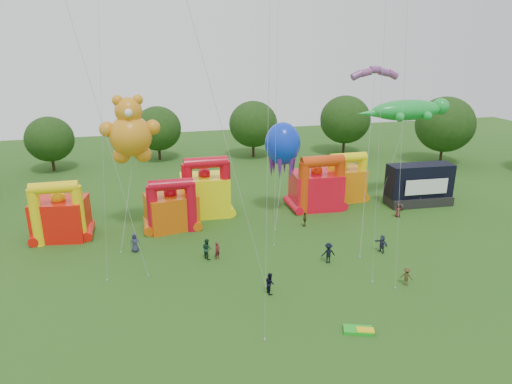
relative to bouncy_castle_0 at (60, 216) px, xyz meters
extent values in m
plane|color=#235016|center=(19.66, -25.92, -2.43)|extent=(160.00, 160.00, 0.00)
cylinder|color=#352314|center=(56.23, 16.28, -0.57)|extent=(0.44, 0.44, 3.72)
ellipsoid|color=#1A3710|center=(56.23, 16.28, 3.98)|extent=(9.30, 9.30, 8.89)
cylinder|color=#352314|center=(43.69, 26.69, -0.67)|extent=(0.44, 0.44, 3.51)
ellipsoid|color=#1A3710|center=(43.69, 26.69, 3.62)|extent=(8.77, 8.78, 8.39)
cylinder|color=#352314|center=(27.46, 28.36, -0.78)|extent=(0.44, 0.44, 3.30)
ellipsoid|color=#1A3710|center=(27.46, 28.36, 3.26)|extent=(8.25, 8.25, 7.88)
cylinder|color=#352314|center=(11.57, 30.34, -0.88)|extent=(0.44, 0.44, 3.09)
ellipsoid|color=#1A3710|center=(11.57, 30.34, 2.89)|extent=(7.73, 7.72, 7.38)
cylinder|color=#352314|center=(-4.78, 27.60, -0.99)|extent=(0.44, 0.44, 2.88)
ellipsoid|color=#1A3710|center=(-4.78, 27.60, 2.53)|extent=(7.20, 7.20, 6.88)
cube|color=red|center=(0.00, 0.28, -0.39)|extent=(5.63, 4.81, 4.07)
cylinder|color=yellow|center=(-1.95, -1.17, 0.48)|extent=(1.10, 1.10, 5.81)
cylinder|color=yellow|center=(1.95, -1.17, 0.48)|extent=(1.10, 1.10, 5.81)
cylinder|color=yellow|center=(0.00, -1.17, 3.38)|extent=(4.46, 1.16, 1.16)
sphere|color=yellow|center=(0.00, 0.28, 1.94)|extent=(1.40, 1.40, 1.40)
cube|color=#D3570B|center=(11.08, 0.11, -0.58)|extent=(5.78, 5.00, 3.69)
cylinder|color=red|center=(9.11, -1.36, 0.21)|extent=(1.12, 1.12, 5.27)
cylinder|color=red|center=(13.06, -1.36, 0.21)|extent=(1.12, 1.12, 5.27)
cylinder|color=red|center=(11.08, -1.36, 2.85)|extent=(4.51, 1.17, 1.17)
sphere|color=red|center=(11.08, 0.11, 1.56)|extent=(1.40, 1.40, 1.40)
cube|color=#F9F50D|center=(15.21, 3.22, -0.14)|extent=(5.73, 4.71, 4.58)
cylinder|color=red|center=(13.09, 1.64, 0.84)|extent=(1.20, 1.20, 6.54)
cylinder|color=red|center=(17.34, 1.64, 0.84)|extent=(1.20, 1.20, 6.54)
cylinder|color=red|center=(15.21, 1.64, 4.11)|extent=(4.85, 1.26, 1.26)
sphere|color=red|center=(15.21, 3.22, 2.45)|extent=(1.40, 1.40, 1.40)
cube|color=red|center=(28.45, 2.05, -0.28)|extent=(6.06, 5.02, 4.30)
cylinder|color=#E73D0C|center=(26.23, 0.40, 0.64)|extent=(1.25, 1.25, 6.14)
cylinder|color=#E73D0C|center=(30.67, 0.40, 0.64)|extent=(1.25, 1.25, 6.14)
cylinder|color=#E73D0C|center=(28.45, 0.40, 3.72)|extent=(5.06, 1.31, 1.31)
sphere|color=#E73D0C|center=(28.45, 2.05, 2.17)|extent=(1.40, 1.40, 1.40)
cube|color=orange|center=(32.68, 3.97, -0.40)|extent=(5.26, 4.26, 4.05)
cylinder|color=#FFEE0D|center=(30.66, 2.47, 0.46)|extent=(1.14, 1.14, 5.79)
cylinder|color=#FFEE0D|center=(34.69, 2.47, 0.46)|extent=(1.14, 1.14, 5.79)
cylinder|color=#FFEE0D|center=(32.68, 2.47, 3.36)|extent=(4.60, 1.19, 1.19)
sphere|color=#FFEE0D|center=(32.68, 3.97, 1.92)|extent=(1.40, 1.40, 1.40)
cube|color=black|center=(41.06, -0.37, -1.88)|extent=(8.07, 3.46, 1.10)
cube|color=black|center=(41.06, -0.17, 0.64)|extent=(8.04, 3.08, 3.95)
cube|color=white|center=(41.06, -1.70, 0.25)|extent=(5.44, 0.43, 1.85)
cylinder|color=black|center=(37.91, -1.56, -2.03)|extent=(0.30, 0.90, 0.90)
cylinder|color=black|center=(44.22, -1.56, -2.03)|extent=(0.30, 0.90, 0.90)
sphere|color=orange|center=(7.55, -0.05, 7.82)|extent=(4.18, 4.18, 4.18)
sphere|color=orange|center=(7.55, -0.05, 10.29)|extent=(2.66, 2.66, 2.66)
sphere|color=orange|center=(6.60, -0.05, 11.34)|extent=(1.04, 1.04, 1.04)
sphere|color=orange|center=(8.50, -0.05, 11.34)|extent=(1.04, 1.04, 1.04)
sphere|color=orange|center=(5.37, -0.05, 8.58)|extent=(1.52, 1.52, 1.52)
sphere|color=orange|center=(9.74, -0.05, 8.58)|extent=(1.52, 1.52, 1.52)
sphere|color=orange|center=(6.51, -0.05, 5.92)|extent=(1.71, 1.71, 1.71)
sphere|color=orange|center=(8.60, -0.05, 5.92)|extent=(1.71, 1.71, 1.71)
sphere|color=white|center=(7.55, -1.34, 10.29)|extent=(0.76, 0.76, 0.76)
ellipsoid|color=green|center=(39.97, 2.30, 8.84)|extent=(9.39, 2.93, 2.49)
sphere|color=green|center=(44.55, 2.30, 9.11)|extent=(2.02, 2.02, 2.02)
cone|color=green|center=(35.20, 2.30, 8.66)|extent=(3.67, 1.47, 1.47)
sphere|color=green|center=(41.80, 3.76, 8.29)|extent=(1.10, 1.10, 1.10)
sphere|color=green|center=(41.80, 0.83, 8.29)|extent=(1.10, 1.10, 1.10)
sphere|color=green|center=(38.13, 3.76, 8.29)|extent=(1.10, 1.10, 1.10)
sphere|color=green|center=(38.13, 0.83, 8.29)|extent=(1.10, 1.10, 1.10)
ellipsoid|color=#0D31D1|center=(23.84, 1.10, 5.87)|extent=(3.99, 3.99, 4.79)
cone|color=#591E8C|center=(25.14, 1.10, 3.67)|extent=(0.90, 0.90, 3.20)
cone|color=#591E8C|center=(24.49, 2.23, 3.67)|extent=(0.90, 0.90, 3.20)
cone|color=#591E8C|center=(23.20, 2.23, 3.67)|extent=(0.90, 0.90, 3.20)
cone|color=#591E8C|center=(22.55, 1.10, 3.67)|extent=(0.90, 0.90, 3.20)
cone|color=#591E8C|center=(23.20, -0.02, 3.67)|extent=(0.90, 0.90, 3.20)
cone|color=#591E8C|center=(24.49, -0.02, 3.67)|extent=(0.90, 0.90, 3.20)
cube|color=green|center=(21.98, -22.16, -2.31)|extent=(2.23, 1.65, 0.24)
cube|color=yellow|center=(22.38, -22.46, -2.17)|extent=(1.34, 0.99, 0.10)
imported|color=#292E44|center=(7.14, -5.18, -1.47)|extent=(1.07, 0.85, 1.92)
imported|color=#53171E|center=(14.49, -8.68, -1.59)|extent=(0.73, 0.68, 1.67)
imported|color=#163723|center=(13.58, -8.34, -1.44)|extent=(1.09, 1.19, 1.98)
imported|color=black|center=(24.09, -12.00, -1.46)|extent=(1.31, 0.83, 1.94)
imported|color=#3C3618|center=(25.07, -3.34, -1.62)|extent=(0.70, 1.03, 1.62)
imported|color=#2A2D47|center=(29.90, -11.28, -1.56)|extent=(0.95, 1.70, 1.74)
imported|color=#511B17|center=(36.38, -3.52, -1.63)|extent=(0.90, 0.73, 1.59)
imported|color=#1A422D|center=(40.70, -1.28, -1.59)|extent=(0.63, 0.73, 1.68)
imported|color=black|center=(17.49, -15.68, -1.55)|extent=(0.74, 0.91, 1.76)
imported|color=#42371A|center=(28.77, -17.32, -1.65)|extent=(1.14, 1.09, 1.56)
camera|label=1|loc=(8.21, -46.50, 16.88)|focal=32.00mm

